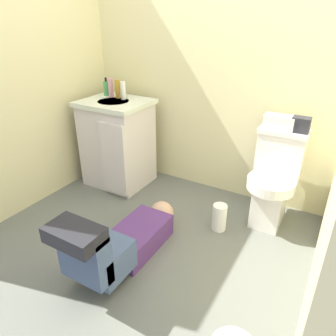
{
  "coord_description": "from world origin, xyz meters",
  "views": [
    {
      "loc": [
        1.1,
        -1.56,
        1.52
      ],
      "look_at": [
        0.0,
        0.32,
        0.45
      ],
      "focal_mm": 33.52,
      "sensor_mm": 36.0,
      "label": 1
    }
  ],
  "objects_px": {
    "faucet": "(124,92)",
    "bottle_pink": "(111,88)",
    "paper_towel_roll": "(219,217)",
    "soap_dispenser": "(106,88)",
    "bottle_white": "(123,90)",
    "tissue_box": "(279,122)",
    "toilet": "(274,180)",
    "toiletry_bag": "(301,125)",
    "person_plumber": "(121,241)",
    "bottle_amber": "(118,89)",
    "vanity_cabinet": "(118,142)"
  },
  "relations": [
    {
      "from": "faucet",
      "to": "bottle_pink",
      "type": "height_order",
      "value": "bottle_pink"
    },
    {
      "from": "toilet",
      "to": "bottle_pink",
      "type": "bearing_deg",
      "value": 179.72
    },
    {
      "from": "bottle_amber",
      "to": "tissue_box",
      "type": "bearing_deg",
      "value": 3.04
    },
    {
      "from": "person_plumber",
      "to": "bottle_pink",
      "type": "distance_m",
      "value": 1.49
    },
    {
      "from": "bottle_pink",
      "to": "paper_towel_roll",
      "type": "distance_m",
      "value": 1.53
    },
    {
      "from": "bottle_pink",
      "to": "tissue_box",
      "type": "bearing_deg",
      "value": 3.13
    },
    {
      "from": "person_plumber",
      "to": "toiletry_bag",
      "type": "bearing_deg",
      "value": 52.34
    },
    {
      "from": "tissue_box",
      "to": "person_plumber",
      "type": "bearing_deg",
      "value": -122.34
    },
    {
      "from": "soap_dispenser",
      "to": "bottle_amber",
      "type": "distance_m",
      "value": 0.16
    },
    {
      "from": "bottle_white",
      "to": "bottle_amber",
      "type": "bearing_deg",
      "value": 169.51
    },
    {
      "from": "faucet",
      "to": "bottle_white",
      "type": "distance_m",
      "value": 0.08
    },
    {
      "from": "vanity_cabinet",
      "to": "paper_towel_roll",
      "type": "distance_m",
      "value": 1.22
    },
    {
      "from": "faucet",
      "to": "paper_towel_roll",
      "type": "height_order",
      "value": "faucet"
    },
    {
      "from": "faucet",
      "to": "paper_towel_roll",
      "type": "distance_m",
      "value": 1.44
    },
    {
      "from": "vanity_cabinet",
      "to": "bottle_white",
      "type": "height_order",
      "value": "bottle_white"
    },
    {
      "from": "toiletry_bag",
      "to": "soap_dispenser",
      "type": "distance_m",
      "value": 1.75
    },
    {
      "from": "faucet",
      "to": "paper_towel_roll",
      "type": "relative_size",
      "value": 0.46
    },
    {
      "from": "toiletry_bag",
      "to": "soap_dispenser",
      "type": "relative_size",
      "value": 0.75
    },
    {
      "from": "soap_dispenser",
      "to": "person_plumber",
      "type": "bearing_deg",
      "value": -48.43
    },
    {
      "from": "faucet",
      "to": "paper_towel_roll",
      "type": "xyz_separation_m",
      "value": [
        1.16,
        -0.38,
        -0.76
      ]
    },
    {
      "from": "toiletry_bag",
      "to": "toilet",
      "type": "bearing_deg",
      "value": -139.23
    },
    {
      "from": "tissue_box",
      "to": "bottle_white",
      "type": "bearing_deg",
      "value": -176.24
    },
    {
      "from": "faucet",
      "to": "bottle_pink",
      "type": "xyz_separation_m",
      "value": [
        -0.11,
        -0.05,
        0.03
      ]
    },
    {
      "from": "faucet",
      "to": "bottle_amber",
      "type": "distance_m",
      "value": 0.07
    },
    {
      "from": "toilet",
      "to": "bottle_amber",
      "type": "height_order",
      "value": "bottle_amber"
    },
    {
      "from": "tissue_box",
      "to": "bottle_amber",
      "type": "relative_size",
      "value": 1.32
    },
    {
      "from": "tissue_box",
      "to": "soap_dispenser",
      "type": "xyz_separation_m",
      "value": [
        -1.6,
        -0.05,
        0.09
      ]
    },
    {
      "from": "soap_dispenser",
      "to": "bottle_white",
      "type": "xyz_separation_m",
      "value": [
        0.23,
        -0.04,
        0.01
      ]
    },
    {
      "from": "faucet",
      "to": "tissue_box",
      "type": "xyz_separation_m",
      "value": [
        1.41,
        0.03,
        -0.07
      ]
    },
    {
      "from": "toilet",
      "to": "toiletry_bag",
      "type": "height_order",
      "value": "toiletry_bag"
    },
    {
      "from": "bottle_pink",
      "to": "person_plumber",
      "type": "bearing_deg",
      "value": -50.16
    },
    {
      "from": "bottle_white",
      "to": "paper_towel_roll",
      "type": "bearing_deg",
      "value": -16.01
    },
    {
      "from": "bottle_amber",
      "to": "paper_towel_roll",
      "type": "height_order",
      "value": "bottle_amber"
    },
    {
      "from": "vanity_cabinet",
      "to": "tissue_box",
      "type": "height_order",
      "value": "tissue_box"
    },
    {
      "from": "toilet",
      "to": "toiletry_bag",
      "type": "relative_size",
      "value": 6.05
    },
    {
      "from": "faucet",
      "to": "vanity_cabinet",
      "type": "bearing_deg",
      "value": -88.69
    },
    {
      "from": "toiletry_bag",
      "to": "faucet",
      "type": "bearing_deg",
      "value": -178.92
    },
    {
      "from": "bottle_white",
      "to": "person_plumber",
      "type": "bearing_deg",
      "value": -55.36
    },
    {
      "from": "toilet",
      "to": "toiletry_bag",
      "type": "xyz_separation_m",
      "value": [
        0.1,
        0.09,
        0.44
      ]
    },
    {
      "from": "tissue_box",
      "to": "bottle_amber",
      "type": "height_order",
      "value": "bottle_amber"
    },
    {
      "from": "faucet",
      "to": "tissue_box",
      "type": "height_order",
      "value": "faucet"
    },
    {
      "from": "tissue_box",
      "to": "vanity_cabinet",
      "type": "bearing_deg",
      "value": -172.89
    },
    {
      "from": "person_plumber",
      "to": "faucet",
      "type": "bearing_deg",
      "value": 124.58
    },
    {
      "from": "bottle_amber",
      "to": "faucet",
      "type": "bearing_deg",
      "value": 54.93
    },
    {
      "from": "faucet",
      "to": "person_plumber",
      "type": "xyz_separation_m",
      "value": [
        0.73,
        -1.05,
        -0.69
      ]
    },
    {
      "from": "bottle_white",
      "to": "faucet",
      "type": "bearing_deg",
      "value": 123.6
    },
    {
      "from": "toilet",
      "to": "paper_towel_roll",
      "type": "height_order",
      "value": "toilet"
    },
    {
      "from": "person_plumber",
      "to": "paper_towel_roll",
      "type": "xyz_separation_m",
      "value": [
        0.43,
        0.67,
        -0.07
      ]
    },
    {
      "from": "toilet",
      "to": "bottle_white",
      "type": "distance_m",
      "value": 1.51
    },
    {
      "from": "toiletry_bag",
      "to": "soap_dispenser",
      "type": "height_order",
      "value": "soap_dispenser"
    }
  ]
}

